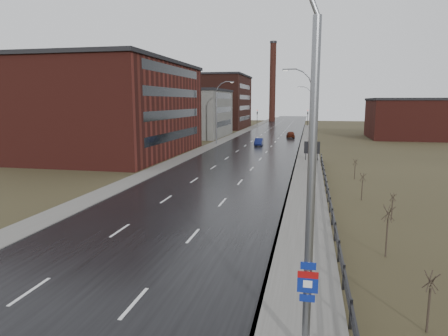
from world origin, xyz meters
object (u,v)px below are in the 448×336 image
at_px(billboard, 312,148).
at_px(car_far, 291,135).
at_px(streetlight_main, 300,162).
at_px(car_near, 259,142).

xyz_separation_m(billboard, car_far, (-4.33, 33.98, -1.02)).
height_order(streetlight_main, car_far, streetlight_main).
height_order(streetlight_main, car_near, streetlight_main).
bearing_deg(streetlight_main, car_near, 98.19).
bearing_deg(billboard, streetlight_main, -90.87).
bearing_deg(billboard, car_far, 97.27).
height_order(car_near, car_far, car_far).
relative_size(billboard, car_near, 0.68).
distance_m(car_near, car_far, 17.31).
relative_size(car_near, car_far, 0.90).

